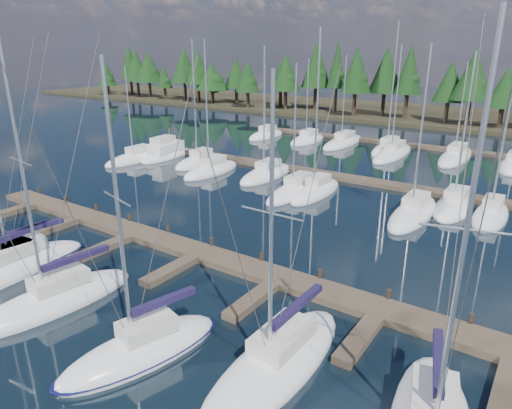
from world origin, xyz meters
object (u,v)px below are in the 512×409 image
Objects in this scene: front_sailboat_5 at (276,363)px; motor_yacht_left at (166,153)px; front_sailboat_2 at (6,270)px; front_sailboat_4 at (142,350)px; front_sailboat_3 at (54,300)px; main_dock at (195,257)px; front_sailboat_1 at (17,263)px.

front_sailboat_5 reaches higher than motor_yacht_left.
front_sailboat_5 is at bearing 6.27° from front_sailboat_2.
front_sailboat_2 is 1.06× the size of front_sailboat_4.
front_sailboat_3 is 1.63× the size of motor_yacht_left.
motor_yacht_left is at bearing 133.31° from front_sailboat_4.
front_sailboat_4 is (12.36, -0.65, 0.00)m from front_sailboat_2.
front_sailboat_1 is at bearing -139.97° from main_dock.
front_sailboat_4 is at bearing -154.15° from front_sailboat_5.
front_sailboat_3 reaches higher than front_sailboat_2.
front_sailboat_3 is at bearing 177.81° from front_sailboat_4.
front_sailboat_4 is (12.76, -1.56, -0.00)m from front_sailboat_1.
main_dock is at bearing 148.72° from front_sailboat_5.
front_sailboat_5 is at bearing 25.85° from front_sailboat_4.
front_sailboat_2 is at bearing 176.98° from front_sailboat_4.
front_sailboat_4 is at bearing -2.19° from front_sailboat_3.
main_dock is 3.10× the size of front_sailboat_2.
front_sailboat_4 is (4.43, -8.55, 0.09)m from main_dock.
main_dock is 3.27× the size of front_sailboat_4.
front_sailboat_4 is 38.48m from motor_yacht_left.
front_sailboat_3 is 12.49m from front_sailboat_5.
front_sailboat_4 reaches higher than main_dock.
front_sailboat_1 is (-8.32, -6.99, 0.09)m from main_dock.
front_sailboat_5 is (18.12, 1.04, -0.02)m from front_sailboat_1.
front_sailboat_1 is 5.99m from front_sailboat_3.
front_sailboat_2 is (-7.92, -7.90, 0.08)m from main_dock.
front_sailboat_1 is 1.02× the size of front_sailboat_2.
front_sailboat_4 is (6.91, -0.26, -0.00)m from front_sailboat_3.
front_sailboat_5 is (17.72, 1.95, -0.01)m from front_sailboat_2.
motor_yacht_left is (-13.64, 26.45, 0.18)m from front_sailboat_1.
front_sailboat_3 is at bearing -4.05° from front_sailboat_2.
front_sailboat_3 is 1.10× the size of front_sailboat_5.
main_dock is 3.03× the size of front_sailboat_1.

